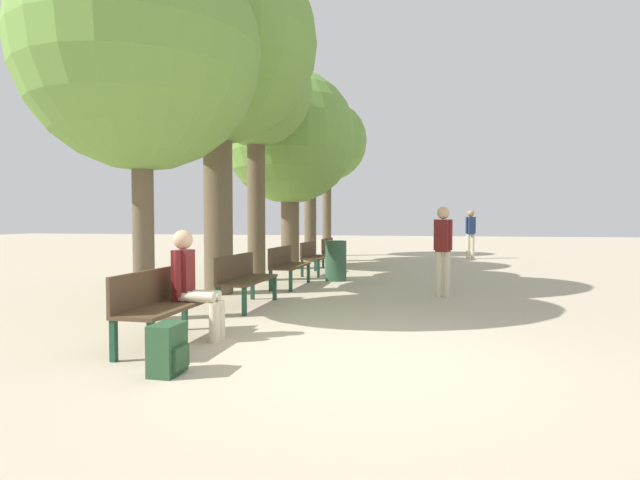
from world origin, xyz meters
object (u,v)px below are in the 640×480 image
tree_row_4 (310,150)px  tree_row_0 (141,52)px  tree_row_3 (290,138)px  pedestrian_near (471,231)px  bench_row_1 (243,276)px  trash_bin (336,261)px  bench_row_4 (332,249)px  tree_row_2 (256,93)px  tree_row_5 (327,142)px  backpack (168,349)px  person_seated (192,281)px  tree_row_1 (217,45)px  bench_row_0 (163,300)px  bench_row_3 (313,255)px  pedestrian_mid (443,245)px  bench_row_2 (287,263)px

tree_row_4 → tree_row_0: bearing=-90.0°
tree_row_3 → pedestrian_near: 7.81m
bench_row_1 → trash_bin: 3.84m
bench_row_4 → tree_row_3: bearing=-128.4°
tree_row_2 → trash_bin: tree_row_2 is taller
bench_row_1 → tree_row_4: 9.44m
tree_row_5 → backpack: (1.60, -15.12, -4.22)m
bench_row_1 → tree_row_3: tree_row_3 is taller
bench_row_1 → tree_row_2: bearing=106.1°
tree_row_4 → person_seated: size_ratio=3.98×
tree_row_2 → tree_row_5: size_ratio=0.95×
tree_row_1 → bench_row_0: bearing=-75.4°
bench_row_4 → tree_row_3: (-0.99, -1.24, 3.25)m
bench_row_0 → tree_row_2: (-0.99, 5.92, 3.83)m
person_seated → backpack: (0.39, -1.26, -0.46)m
tree_row_5 → pedestrian_near: 6.41m
bench_row_3 → bench_row_0: bearing=-90.0°
pedestrian_mid → bench_row_1: bearing=-151.4°
tree_row_1 → tree_row_3: tree_row_1 is taller
tree_row_3 → bench_row_3: bearing=-52.1°
bench_row_3 → tree_row_4: (-0.99, 3.78, 3.27)m
bench_row_4 → pedestrian_near: size_ratio=0.88×
backpack → tree_row_1: bearing=108.6°
bench_row_0 → backpack: 1.20m
bench_row_1 → pedestrian_mid: 3.66m
bench_row_2 → tree_row_4: 7.16m
bench_row_1 → pedestrian_mid: (3.18, 1.74, 0.44)m
tree_row_3 → pedestrian_near: bearing=42.4°
tree_row_0 → pedestrian_near: tree_row_0 is taller
pedestrian_near → tree_row_2: bearing=-124.7°
tree_row_4 → tree_row_5: tree_row_5 is taller
pedestrian_near → tree_row_3: bearing=-137.6°
bench_row_2 → pedestrian_near: size_ratio=0.88×
tree_row_1 → person_seated: bearing=-70.8°
tree_row_2 → pedestrian_mid: bearing=-21.8°
tree_row_0 → backpack: size_ratio=11.62×
tree_row_3 → pedestrian_mid: 6.78m
pedestrian_near → pedestrian_mid: (-1.23, -9.48, -0.07)m
tree_row_1 → tree_row_5: (-0.00, 10.36, -0.23)m
bench_row_3 → pedestrian_near: bearing=54.5°
tree_row_5 → person_seated: (1.22, -13.86, -3.77)m
bench_row_0 → bench_row_2: bearing=90.0°
pedestrian_near → bench_row_2: bearing=-116.9°
backpack → pedestrian_near: 15.23m
tree_row_5 → trash_bin: 9.00m
bench_row_1 → bench_row_3: (0.00, 5.02, 0.00)m
person_seated → pedestrian_near: (4.18, 13.46, 0.33)m
tree_row_4 → person_seated: tree_row_4 is taller
bench_row_4 → bench_row_0: bearing=-90.0°
bench_row_3 → backpack: (0.62, -8.53, -0.27)m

